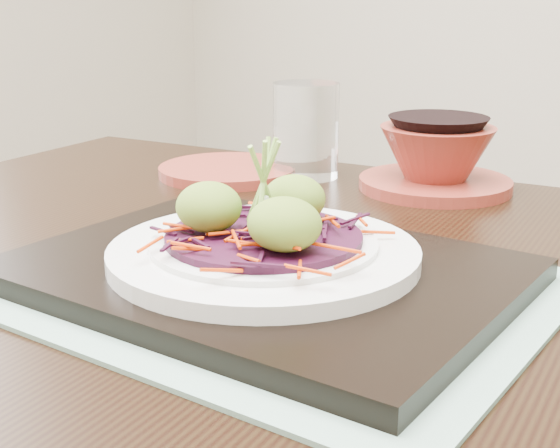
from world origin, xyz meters
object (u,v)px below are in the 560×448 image
Objects in this scene: white_plate at (264,252)px; terracotta_side_plate at (228,171)px; serving_tray at (264,272)px; terracotta_bowl_set at (436,161)px; water_glass at (306,130)px; dining_table at (319,359)px.

white_plate reaches higher than terracotta_side_plate.
terracotta_bowl_set is (-0.04, 0.36, 0.02)m from serving_tray.
water_glass is at bearing 121.88° from white_plate.
white_plate is 0.38m from terracotta_side_plate.
white_plate is 1.15× the size of terracotta_bowl_set.
dining_table is 0.35m from water_glass.
dining_table is at bearing -81.35° from terracotta_bowl_set.
serving_tray is 0.02m from white_plate.
white_plate is at bearing -83.34° from terracotta_bowl_set.
serving_tray is 3.22× the size of water_glass.
water_glass is (-0.20, 0.25, 0.15)m from dining_table.
terracotta_side_plate is 0.11m from water_glass.
serving_tray is 1.76× the size of terracotta_bowl_set.
terracotta_bowl_set reaches higher than white_plate.
terracotta_side_plate is at bearing 136.40° from white_plate.
water_glass is at bearing 36.20° from terracotta_side_plate.
white_plate is at bearing -100.81° from dining_table.
terracotta_bowl_set is (0.23, 0.10, 0.03)m from terracotta_side_plate.
terracotta_bowl_set is at bearing 14.40° from water_glass.
terracotta_side_plate is (-0.28, 0.19, 0.10)m from dining_table.
white_plate is 2.09× the size of water_glass.
serving_tray is 2.14× the size of terracotta_side_plate.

